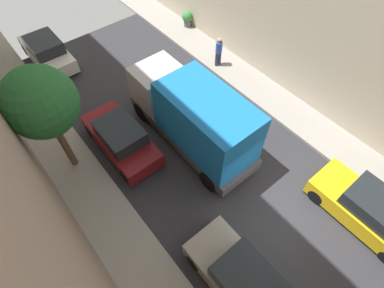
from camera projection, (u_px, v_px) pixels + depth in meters
The scene contains 11 objects.
ground at pixel (272, 218), 11.72m from camera, with size 32.00×32.00×0.00m, color #2D2D33.
sidewalk_right at pixel (346, 151), 13.55m from camera, with size 2.00×44.00×0.15m, color gray.
parked_car_left_2 at pixel (244, 282), 9.66m from camera, with size 1.78×4.20×1.57m.
parked_car_left_3 at pixel (121, 139), 13.18m from camera, with size 1.78×4.20×1.57m.
parked_car_left_4 at pixel (47, 52), 16.91m from camera, with size 1.78×4.20×1.57m.
parked_car_right_2 at pixel (367, 209), 11.18m from camera, with size 1.78×4.20×1.57m.
delivery_truck at pixel (194, 117), 12.53m from camera, with size 2.26×6.60×3.38m.
pedestrian at pixel (219, 51), 16.39m from camera, with size 0.40×0.36×1.72m.
street_tree_2 at pixel (41, 103), 10.11m from camera, with size 2.58×2.58×5.04m.
potted_plant_1 at pixel (187, 18), 19.04m from camera, with size 0.66×0.66×0.97m.
potted_plant_3 at pixel (23, 124), 14.00m from camera, with size 0.38×0.38×0.66m.
Camera 1 is at (-5.39, -1.60, 11.15)m, focal length 27.84 mm.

